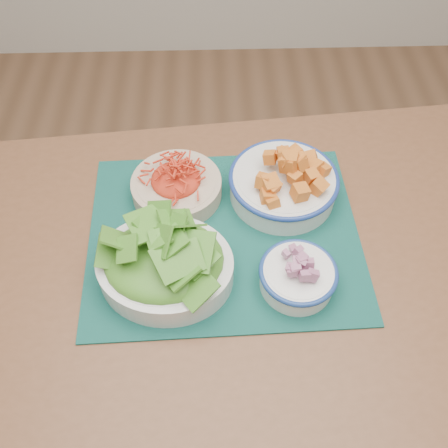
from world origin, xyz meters
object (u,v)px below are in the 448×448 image
at_px(carrot_bowl, 176,183).
at_px(onion_bowl, 298,273).
at_px(table, 238,297).
at_px(placemat, 224,234).
at_px(squash_bowl, 284,177).
at_px(lettuce_bowl, 164,260).

bearing_deg(carrot_bowl, onion_bowl, -45.26).
xyz_separation_m(table, carrot_bowl, (-0.11, 0.18, 0.14)).
xyz_separation_m(placemat, squash_bowl, (0.12, 0.09, 0.05)).
bearing_deg(table, lettuce_bowl, -179.45).
relative_size(lettuce_bowl, onion_bowl, 1.88).
distance_m(table, squash_bowl, 0.25).
height_order(carrot_bowl, squash_bowl, squash_bowl).
relative_size(squash_bowl, lettuce_bowl, 0.87).
bearing_deg(onion_bowl, lettuce_bowl, 174.17).
height_order(placemat, lettuce_bowl, lettuce_bowl).
distance_m(placemat, carrot_bowl, 0.14).
distance_m(carrot_bowl, lettuce_bowl, 0.19).
distance_m(placemat, squash_bowl, 0.16).
height_order(table, carrot_bowl, carrot_bowl).
bearing_deg(lettuce_bowl, carrot_bowl, 95.48).
bearing_deg(squash_bowl, table, -118.44).
xyz_separation_m(lettuce_bowl, onion_bowl, (0.22, -0.02, -0.02)).
relative_size(squash_bowl, onion_bowl, 1.64).
bearing_deg(carrot_bowl, lettuce_bowl, -94.11).
bearing_deg(lettuce_bowl, squash_bowl, 49.34).
xyz_separation_m(carrot_bowl, lettuce_bowl, (-0.01, -0.19, 0.02)).
distance_m(placemat, onion_bowl, 0.17).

